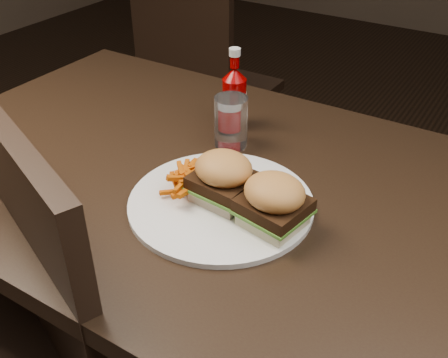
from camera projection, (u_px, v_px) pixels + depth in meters
The scene contains 8 objects.
dining_table at pixel (192, 176), 1.04m from camera, with size 1.20×0.80×0.04m, color black.
chair_far at pixel (212, 91), 2.08m from camera, with size 0.42×0.42×0.04m, color black.
plate at pixel (221, 203), 0.92m from camera, with size 0.33×0.33×0.01m, color white.
sandwich_half_a at pixel (224, 194), 0.92m from camera, with size 0.09×0.09×0.02m, color beige.
sandwich_half_b at pixel (273, 218), 0.86m from camera, with size 0.09×0.09×0.02m, color beige.
fries_pile at pixel (196, 178), 0.94m from camera, with size 0.10×0.10×0.04m, color #C04F00, non-canonical shape.
ketchup_bottle at pixel (234, 102), 1.13m from camera, with size 0.05×0.05×0.10m, color #8C0000.
tumbler at pixel (231, 122), 1.07m from camera, with size 0.07×0.07×0.11m, color white.
Camera 1 is at (0.51, -0.70, 1.30)m, focal length 42.00 mm.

